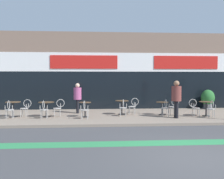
# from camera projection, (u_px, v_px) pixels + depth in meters

# --- Properties ---
(ground_plane) EXTENTS (120.00, 120.00, 0.00)m
(ground_plane) POSITION_uv_depth(u_px,v_px,m) (197.00, 157.00, 7.01)
(ground_plane) COLOR #424244
(sidewalk_slab) EXTENTS (40.00, 5.50, 0.12)m
(sidewalk_slab) POSITION_uv_depth(u_px,v_px,m) (144.00, 116.00, 14.23)
(sidewalk_slab) COLOR gray
(sidewalk_slab) RESTS_ON ground
(storefront_facade) EXTENTS (40.00, 4.06, 5.03)m
(storefront_facade) POSITION_uv_depth(u_px,v_px,m) (131.00, 72.00, 18.81)
(storefront_facade) COLOR #7F6656
(storefront_facade) RESTS_ON ground
(bike_lane_stripe) EXTENTS (36.00, 0.70, 0.01)m
(bike_lane_stripe) POSITION_uv_depth(u_px,v_px,m) (178.00, 143.00, 8.59)
(bike_lane_stripe) COLOR #2D844C
(bike_lane_stripe) RESTS_ON ground
(bistro_table_0) EXTENTS (0.76, 0.76, 0.78)m
(bistro_table_0) POSITION_uv_depth(u_px,v_px,m) (13.00, 106.00, 13.37)
(bistro_table_0) COLOR black
(bistro_table_0) RESTS_ON sidewalk_slab
(bistro_table_1) EXTENTS (0.80, 0.80, 0.77)m
(bistro_table_1) POSITION_uv_depth(u_px,v_px,m) (46.00, 106.00, 13.39)
(bistro_table_1) COLOR black
(bistro_table_1) RESTS_ON sidewalk_slab
(bistro_table_2) EXTENTS (0.62, 0.62, 0.77)m
(bistro_table_2) POSITION_uv_depth(u_px,v_px,m) (85.00, 107.00, 13.31)
(bistro_table_2) COLOR black
(bistro_table_2) RESTS_ON sidewalk_slab
(bistro_table_3) EXTENTS (0.73, 0.73, 0.77)m
(bistro_table_3) POSITION_uv_depth(u_px,v_px,m) (122.00, 105.00, 14.21)
(bistro_table_3) COLOR black
(bistro_table_3) RESTS_ON sidewalk_slab
(bistro_table_4) EXTENTS (0.65, 0.65, 0.71)m
(bistro_table_4) POSITION_uv_depth(u_px,v_px,m) (162.00, 106.00, 14.07)
(bistro_table_4) COLOR black
(bistro_table_4) RESTS_ON sidewalk_slab
(bistro_table_5) EXTENTS (0.73, 0.73, 0.76)m
(bistro_table_5) POSITION_uv_depth(u_px,v_px,m) (206.00, 106.00, 13.67)
(bistro_table_5) COLOR black
(bistro_table_5) RESTS_ON sidewalk_slab
(cafe_chair_0_near) EXTENTS (0.41, 0.58, 0.90)m
(cafe_chair_0_near) POSITION_uv_depth(u_px,v_px,m) (9.00, 108.00, 12.75)
(cafe_chair_0_near) COLOR #B7B2AD
(cafe_chair_0_near) RESTS_ON sidewalk_slab
(cafe_chair_0_side) EXTENTS (0.59, 0.43, 0.90)m
(cafe_chair_0_side) POSITION_uv_depth(u_px,v_px,m) (26.00, 107.00, 13.41)
(cafe_chair_0_side) COLOR #B7B2AD
(cafe_chair_0_side) RESTS_ON sidewalk_slab
(cafe_chair_1_near) EXTENTS (0.41, 0.58, 0.90)m
(cafe_chair_1_near) POSITION_uv_depth(u_px,v_px,m) (44.00, 108.00, 12.77)
(cafe_chair_1_near) COLOR #B7B2AD
(cafe_chair_1_near) RESTS_ON sidewalk_slab
(cafe_chair_1_side) EXTENTS (0.60, 0.45, 0.90)m
(cafe_chair_1_side) POSITION_uv_depth(u_px,v_px,m) (59.00, 107.00, 13.45)
(cafe_chair_1_side) COLOR #B7B2AD
(cafe_chair_1_side) RESTS_ON sidewalk_slab
(cafe_chair_2_near) EXTENTS (0.44, 0.59, 0.90)m
(cafe_chair_2_near) POSITION_uv_depth(u_px,v_px,m) (85.00, 108.00, 12.69)
(cafe_chair_2_near) COLOR #B7B2AD
(cafe_chair_2_near) RESTS_ON sidewalk_slab
(cafe_chair_3_near) EXTENTS (0.42, 0.59, 0.90)m
(cafe_chair_3_near) POSITION_uv_depth(u_px,v_px,m) (123.00, 106.00, 13.59)
(cafe_chair_3_near) COLOR #B7B2AD
(cafe_chair_3_near) RESTS_ON sidewalk_slab
(cafe_chair_3_side) EXTENTS (0.58, 0.41, 0.90)m
(cafe_chair_3_side) POSITION_uv_depth(u_px,v_px,m) (133.00, 105.00, 14.26)
(cafe_chair_3_side) COLOR #B7B2AD
(cafe_chair_3_side) RESTS_ON sidewalk_slab
(cafe_chair_4_near) EXTENTS (0.41, 0.58, 0.90)m
(cafe_chair_4_near) POSITION_uv_depth(u_px,v_px,m) (165.00, 107.00, 13.45)
(cafe_chair_4_near) COLOR #B7B2AD
(cafe_chair_4_near) RESTS_ON sidewalk_slab
(cafe_chair_4_side) EXTENTS (0.58, 0.40, 0.90)m
(cafe_chair_4_side) POSITION_uv_depth(u_px,v_px,m) (174.00, 105.00, 14.12)
(cafe_chair_4_side) COLOR #B7B2AD
(cafe_chair_4_side) RESTS_ON sidewalk_slab
(cafe_chair_5_near) EXTENTS (0.45, 0.60, 0.90)m
(cafe_chair_5_near) POSITION_uv_depth(u_px,v_px,m) (211.00, 108.00, 13.05)
(cafe_chair_5_near) COLOR #B7B2AD
(cafe_chair_5_near) RESTS_ON sidewalk_slab
(cafe_chair_5_side) EXTENTS (0.58, 0.42, 0.90)m
(cafe_chair_5_side) POSITION_uv_depth(u_px,v_px,m) (194.00, 106.00, 13.63)
(cafe_chair_5_side) COLOR #B7B2AD
(cafe_chair_5_side) RESTS_ON sidewalk_slab
(planter_pot) EXTENTS (0.85, 0.85, 1.24)m
(planter_pot) POSITION_uv_depth(u_px,v_px,m) (208.00, 99.00, 16.74)
(planter_pot) COLOR #4C4C51
(planter_pot) RESTS_ON sidewalk_slab
(pedestrian_near_end) EXTENTS (0.50, 0.50, 1.86)m
(pedestrian_near_end) POSITION_uv_depth(u_px,v_px,m) (176.00, 96.00, 13.03)
(pedestrian_near_end) COLOR black
(pedestrian_near_end) RESTS_ON sidewalk_slab
(pedestrian_far_end) EXTENTS (0.48, 0.48, 1.69)m
(pedestrian_far_end) POSITION_uv_depth(u_px,v_px,m) (78.00, 95.00, 14.79)
(pedestrian_far_end) COLOR black
(pedestrian_far_end) RESTS_ON sidewalk_slab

